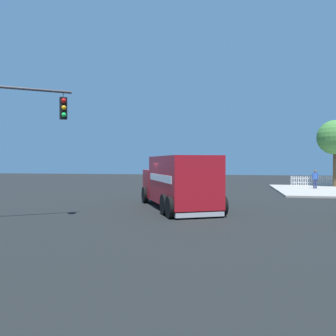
{
  "coord_description": "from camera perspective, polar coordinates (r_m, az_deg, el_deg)",
  "views": [
    {
      "loc": [
        -3.23,
        18.83,
        2.54
      ],
      "look_at": [
        0.44,
        0.0,
        2.21
      ],
      "focal_mm": 36.64,
      "sensor_mm": 36.0,
      "label": 1
    }
  ],
  "objects": [
    {
      "name": "ground_plane",
      "position": [
        19.27,
        1.3,
        -6.59
      ],
      "size": [
        100.0,
        100.0,
        0.0
      ],
      "primitive_type": "plane",
      "color": "black"
    },
    {
      "name": "delivery_truck",
      "position": [
        18.59,
        1.73,
        -2.27
      ],
      "size": [
        5.6,
        7.94,
        2.85
      ],
      "color": "#AD141E",
      "rests_on": "ground"
    },
    {
      "name": "pedestrian_near_corner",
      "position": [
        33.79,
        23.28,
        -1.54
      ],
      "size": [
        0.52,
        0.29,
        1.67
      ],
      "color": "navy",
      "rests_on": "sidewalk_corner_near"
    },
    {
      "name": "picket_fence_run",
      "position": [
        38.84,
        25.46,
        -1.94
      ],
      "size": [
        7.84,
        0.05,
        0.95
      ],
      "color": "silver",
      "rests_on": "sidewalk_corner_near"
    },
    {
      "name": "shade_tree_near",
      "position": [
        37.55,
        26.01,
        4.58
      ],
      "size": [
        3.38,
        3.38,
        6.54
      ],
      "color": "brown",
      "rests_on": "sidewalk_corner_near"
    }
  ]
}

